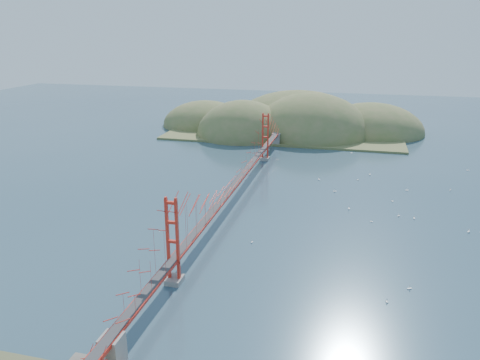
% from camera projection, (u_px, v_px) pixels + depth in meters
% --- Properties ---
extents(ground, '(320.00, 320.00, 0.00)m').
position_uv_depth(ground, '(234.00, 202.00, 88.00)').
color(ground, '#2F4C5E').
rests_on(ground, ground).
extents(bridge, '(2.20, 94.40, 12.00)m').
position_uv_depth(bridge, '(234.00, 166.00, 85.97)').
color(bridge, gray).
rests_on(bridge, ground).
extents(far_headlands, '(84.00, 58.00, 25.00)m').
position_uv_depth(far_headlands, '(295.00, 129.00, 150.61)').
color(far_headlands, olive).
rests_on(far_headlands, ground).
extents(sailboat_3, '(0.65, 0.65, 0.70)m').
position_uv_depth(sailboat_3, '(335.00, 191.00, 93.41)').
color(sailboat_3, white).
rests_on(sailboat_3, ground).
extents(sailboat_10, '(0.48, 0.53, 0.59)m').
position_uv_depth(sailboat_10, '(252.00, 242.00, 71.40)').
color(sailboat_10, white).
rests_on(sailboat_10, ground).
extents(sailboat_6, '(0.52, 0.53, 0.60)m').
position_uv_depth(sailboat_6, '(387.00, 301.00, 55.93)').
color(sailboat_6, white).
rests_on(sailboat_6, ground).
extents(sailboat_5, '(0.59, 0.62, 0.70)m').
position_uv_depth(sailboat_5, '(414.00, 218.00, 80.27)').
color(sailboat_5, white).
rests_on(sailboat_5, ground).
extents(sailboat_13, '(0.64, 0.64, 0.69)m').
position_uv_depth(sailboat_13, '(409.00, 288.00, 58.76)').
color(sailboat_13, white).
rests_on(sailboat_13, ground).
extents(sailboat_12, '(0.53, 0.44, 0.62)m').
position_uv_depth(sailboat_12, '(352.00, 153.00, 121.87)').
color(sailboat_12, white).
rests_on(sailboat_12, ground).
extents(sailboat_2, '(0.52, 0.50, 0.58)m').
position_uv_depth(sailboat_2, '(371.00, 221.00, 78.98)').
color(sailboat_2, white).
rests_on(sailboat_2, ground).
extents(sailboat_15, '(0.63, 0.65, 0.73)m').
position_uv_depth(sailboat_15, '(370.00, 174.00, 103.99)').
color(sailboat_15, white).
rests_on(sailboat_15, ground).
extents(sailboat_7, '(0.56, 0.48, 0.65)m').
position_uv_depth(sailboat_7, '(358.00, 180.00, 100.39)').
color(sailboat_7, white).
rests_on(sailboat_7, ground).
extents(sailboat_0, '(0.58, 0.65, 0.74)m').
position_uv_depth(sailboat_0, '(349.00, 208.00, 84.50)').
color(sailboat_0, white).
rests_on(sailboat_0, ground).
extents(sailboat_17, '(0.63, 0.57, 0.72)m').
position_uv_depth(sailboat_17, '(468.00, 170.00, 107.03)').
color(sailboat_17, white).
rests_on(sailboat_17, ground).
extents(sailboat_1, '(0.69, 0.69, 0.74)m').
position_uv_depth(sailboat_1, '(319.00, 179.00, 100.66)').
color(sailboat_1, white).
rests_on(sailboat_1, ground).
extents(sailboat_4, '(0.53, 0.55, 0.61)m').
position_uv_depth(sailboat_4, '(450.00, 190.00, 94.16)').
color(sailboat_4, white).
rests_on(sailboat_4, ground).
extents(sailboat_16, '(0.57, 0.57, 0.61)m').
position_uv_depth(sailboat_16, '(392.00, 201.00, 88.19)').
color(sailboat_16, white).
rests_on(sailboat_16, ground).
extents(sailboat_8, '(0.66, 0.62, 0.74)m').
position_uv_depth(sailboat_8, '(407.00, 190.00, 94.01)').
color(sailboat_8, white).
rests_on(sailboat_8, ground).
extents(sailboat_14, '(0.62, 0.62, 0.66)m').
position_uv_depth(sailboat_14, '(399.00, 215.00, 81.32)').
color(sailboat_14, white).
rests_on(sailboat_14, ground).
extents(sailboat_extra_1, '(0.67, 0.67, 0.74)m').
position_uv_depth(sailboat_extra_1, '(469.00, 231.00, 75.02)').
color(sailboat_extra_1, white).
rests_on(sailboat_extra_1, ground).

